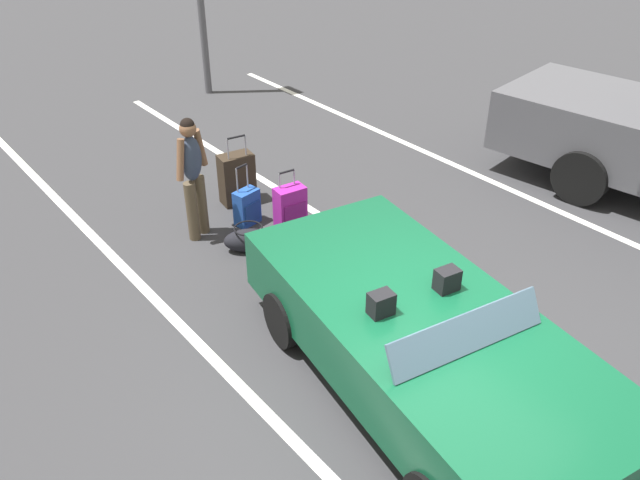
% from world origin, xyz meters
% --- Properties ---
extents(ground_plane, '(80.00, 80.00, 0.00)m').
position_xyz_m(ground_plane, '(0.00, 0.00, 0.00)').
color(ground_plane, '#333335').
extents(lot_line_near, '(18.00, 0.12, 0.01)m').
position_xyz_m(lot_line_near, '(0.00, -1.33, 0.00)').
color(lot_line_near, silver).
rests_on(lot_line_near, ground_plane).
extents(lot_line_mid, '(18.00, 0.12, 0.01)m').
position_xyz_m(lot_line_mid, '(0.00, 1.37, 0.00)').
color(lot_line_mid, silver).
rests_on(lot_line_mid, ground_plane).
extents(lot_line_far, '(18.00, 0.12, 0.01)m').
position_xyz_m(lot_line_far, '(0.00, 4.07, 0.00)').
color(lot_line_far, silver).
rests_on(lot_line_far, ground_plane).
extents(convertible_car, '(4.37, 2.43, 1.24)m').
position_xyz_m(convertible_car, '(0.21, -0.04, 0.59)').
color(convertible_car, '#0F4C2D').
rests_on(convertible_car, ground_plane).
extents(suitcase_large_black, '(0.36, 0.52, 1.05)m').
position_xyz_m(suitcase_large_black, '(-4.27, 0.71, 0.37)').
color(suitcase_large_black, '#2D2319').
rests_on(suitcase_large_black, ground_plane).
extents(suitcase_medium_bright, '(0.30, 0.43, 0.84)m').
position_xyz_m(suitcase_medium_bright, '(-3.18, 0.84, 0.31)').
color(suitcase_medium_bright, '#991E8C').
rests_on(suitcase_medium_bright, ground_plane).
extents(suitcase_small_carryon, '(0.27, 0.37, 0.86)m').
position_xyz_m(suitcase_small_carryon, '(-3.67, 0.47, 0.25)').
color(suitcase_small_carryon, '#1E479E').
rests_on(suitcase_small_carryon, ground_plane).
extents(duffel_bag, '(0.59, 0.70, 0.34)m').
position_xyz_m(duffel_bag, '(-3.09, 0.10, 0.16)').
color(duffel_bag, black).
rests_on(duffel_bag, ground_plane).
extents(traveler_person, '(0.33, 0.59, 1.65)m').
position_xyz_m(traveler_person, '(-3.83, -0.20, 0.93)').
color(traveler_person, '#4C3F2D').
rests_on(traveler_person, ground_plane).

